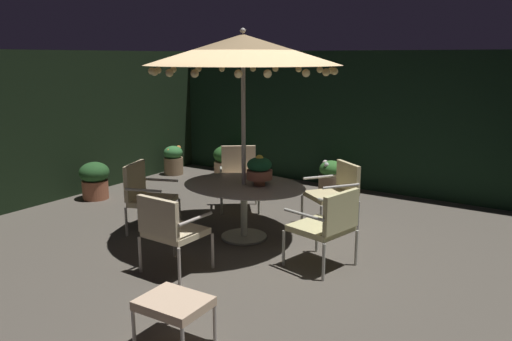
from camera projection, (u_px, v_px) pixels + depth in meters
The scene contains 16 objects.
ground_plane at pixel (255, 246), 6.70m from camera, with size 8.63×7.59×0.02m, color #544D44.
hedge_backdrop_rear at pixel (363, 121), 9.40m from camera, with size 8.63×0.30×2.52m, color black.
hedge_backdrop_left at pixel (49, 126), 8.65m from camera, with size 0.30×7.59×2.52m, color black.
patio_dining_table at pixel (244, 194), 6.84m from camera, with size 1.72×1.39×0.75m.
patio_umbrella at pixel (243, 50), 6.43m from camera, with size 2.52×2.52×2.77m.
centerpiece_planter at pixel (259, 169), 6.71m from camera, with size 0.34×0.34×0.41m.
patio_chair_north at pixel (336, 190), 7.36m from camera, with size 0.86×0.87×0.92m.
patio_chair_northeast at pixel (239, 174), 8.24m from camera, with size 0.82×0.81×1.00m.
patio_chair_east at pixel (146, 193), 7.16m from camera, with size 0.76×0.79×0.97m.
patio_chair_southeast at pixel (170, 228), 5.73m from camera, with size 0.66×0.62×0.92m.
patio_chair_south at pixel (328, 223), 5.86m from camera, with size 0.75×0.77×0.95m.
ottoman_footrest at pixel (174, 305), 4.33m from camera, with size 0.58×0.48×0.42m.
potted_plant_right_far at pixel (226, 160), 10.55m from camera, with size 0.52×0.52×0.62m.
potted_plant_left_far at pixel (173, 160), 10.65m from camera, with size 0.40×0.40×0.60m.
potted_plant_back_right at pixel (95, 179), 8.81m from camera, with size 0.51×0.51×0.65m.
potted_plant_right_near at pixel (331, 177), 9.26m from camera, with size 0.45×0.45×0.58m.
Camera 1 is at (3.47, -5.28, 2.43)m, focal length 35.82 mm.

